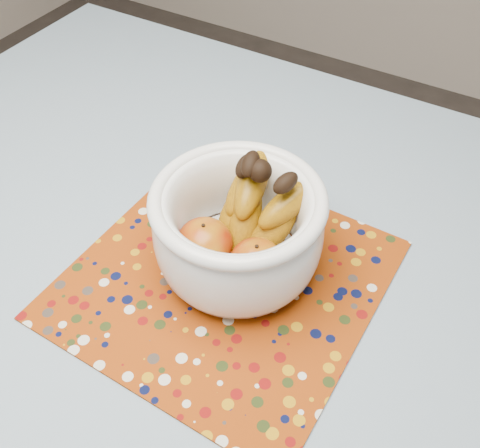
% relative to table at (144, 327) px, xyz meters
% --- Properties ---
extents(table, '(1.20, 1.20, 0.75)m').
position_rel_table_xyz_m(table, '(0.00, 0.00, 0.00)').
color(table, brown).
rests_on(table, ground).
extents(tablecloth, '(1.32, 1.32, 0.01)m').
position_rel_table_xyz_m(tablecloth, '(0.00, 0.00, 0.08)').
color(tablecloth, slate).
rests_on(tablecloth, table).
extents(placemat, '(0.42, 0.42, 0.00)m').
position_rel_table_xyz_m(placemat, '(0.10, 0.08, 0.09)').
color(placemat, '#812E07').
rests_on(placemat, tablecloth).
extents(fruit_bowl, '(0.23, 0.24, 0.17)m').
position_rel_table_xyz_m(fruit_bowl, '(0.10, 0.12, 0.17)').
color(fruit_bowl, white).
rests_on(fruit_bowl, placemat).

